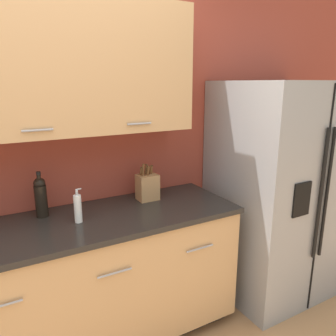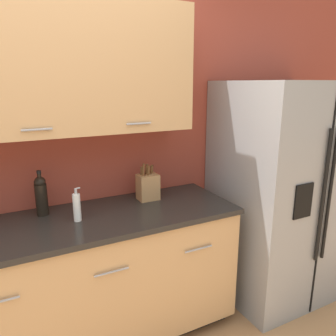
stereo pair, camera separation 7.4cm
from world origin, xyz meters
name	(u,v)px [view 1 (the left image)]	position (x,y,z in m)	size (l,w,h in m)	color
wall_back	(18,131)	(0.03, 1.11, 1.44)	(10.00, 0.39, 2.60)	#993D2D
counter_unit	(54,294)	(0.10, 0.82, 0.46)	(2.40, 0.64, 0.91)	black
refrigerator	(278,190)	(1.88, 0.73, 0.87)	(0.94, 0.82, 1.74)	gray
knife_block	(147,187)	(0.81, 0.95, 1.01)	(0.14, 0.11, 0.27)	#A87A4C
wine_bottle	(41,196)	(0.10, 0.99, 1.05)	(0.07, 0.07, 0.29)	black
soap_dispenser	(78,208)	(0.28, 0.80, 1.00)	(0.05, 0.05, 0.21)	white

